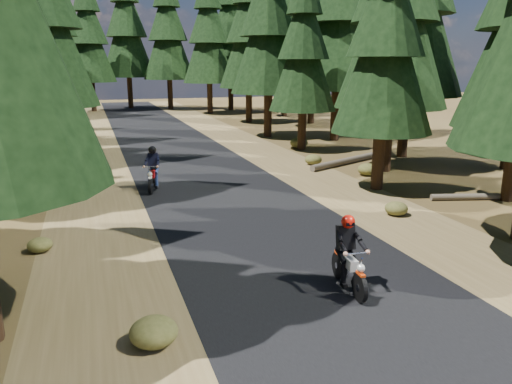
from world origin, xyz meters
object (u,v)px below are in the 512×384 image
at_px(rider_lead, 349,266).
at_px(rider_follow, 153,176).
at_px(log_near, 345,161).
at_px(log_far, 477,197).

bearing_deg(rider_lead, rider_follow, -67.98).
bearing_deg(rider_follow, log_near, -150.88).
height_order(log_far, rider_follow, rider_follow).
distance_m(rider_lead, rider_follow, 10.77).
relative_size(rider_lead, rider_follow, 0.95).
distance_m(log_far, rider_lead, 9.64).
xyz_separation_m(log_near, rider_lead, (-6.72, -12.62, 0.40)).
distance_m(log_near, rider_lead, 14.30).
bearing_deg(rider_lead, log_near, -111.88).
distance_m(log_near, rider_follow, 9.93).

